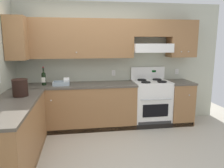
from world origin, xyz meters
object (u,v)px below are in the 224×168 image
at_px(bowl, 61,84).
at_px(bucket, 20,87).
at_px(wine_bottle, 44,78).
at_px(paper_towel_roll, 67,81).
at_px(stove, 151,102).

xyz_separation_m(bowl, bucket, (-0.56, -0.81, 0.11)).
height_order(wine_bottle, bowl, wine_bottle).
bearing_deg(paper_towel_roll, wine_bottle, -172.38).
distance_m(stove, wine_bottle, 2.25).
xyz_separation_m(wine_bottle, paper_towel_roll, (0.43, 0.06, -0.07)).
bearing_deg(bucket, wine_bottle, 75.36).
bearing_deg(bucket, bowl, 55.31).
bearing_deg(bowl, stove, 1.49).
bearing_deg(bowl, wine_bottle, 170.71).
relative_size(bowl, bucket, 1.19).
relative_size(stove, paper_towel_roll, 9.11).
bearing_deg(stove, bucket, -160.38).
bearing_deg(wine_bottle, bucket, -104.64).
height_order(stove, bucket, stove).
bearing_deg(wine_bottle, bowl, -9.29).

